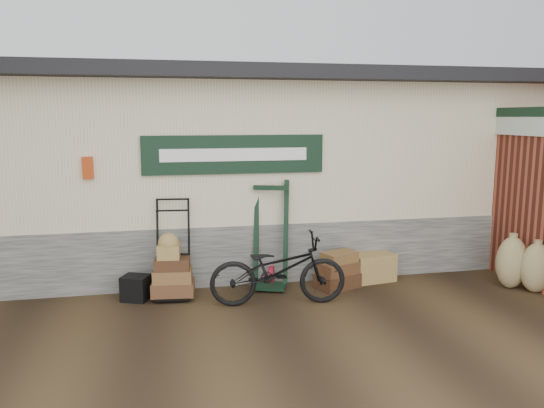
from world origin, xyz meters
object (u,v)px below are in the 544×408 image
(porter_trolley, at_px, (173,247))
(bicycle, at_px, (278,266))
(green_barrow, at_px, (271,235))
(black_trunk, at_px, (136,288))
(wicker_hamper, at_px, (372,267))
(suitcase_stack, at_px, (338,270))

(porter_trolley, bearing_deg, bicycle, -18.82)
(green_barrow, relative_size, black_trunk, 4.59)
(wicker_hamper, xyz_separation_m, bicycle, (-1.63, -0.73, 0.32))
(suitcase_stack, bearing_deg, wicker_hamper, 20.98)
(green_barrow, bearing_deg, black_trunk, -154.46)
(green_barrow, height_order, black_trunk, green_barrow)
(black_trunk, relative_size, bicycle, 0.19)
(porter_trolley, relative_size, black_trunk, 4.05)
(suitcase_stack, xyz_separation_m, wicker_hamper, (0.63, 0.24, -0.06))
(porter_trolley, relative_size, suitcase_stack, 2.25)
(suitcase_stack, relative_size, wicker_hamper, 0.95)
(green_barrow, relative_size, wicker_hamper, 2.42)
(black_trunk, bearing_deg, porter_trolley, 9.55)
(wicker_hamper, relative_size, black_trunk, 1.89)
(suitcase_stack, bearing_deg, porter_trolley, 176.38)
(green_barrow, distance_m, bicycle, 0.80)
(green_barrow, bearing_deg, porter_trolley, -155.75)
(green_barrow, xyz_separation_m, bicycle, (-0.06, -0.75, -0.26))
(porter_trolley, xyz_separation_m, green_barrow, (1.41, 0.12, 0.09))
(black_trunk, bearing_deg, bicycle, -16.38)
(green_barrow, distance_m, black_trunk, 2.03)
(wicker_hamper, bearing_deg, porter_trolley, -178.21)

